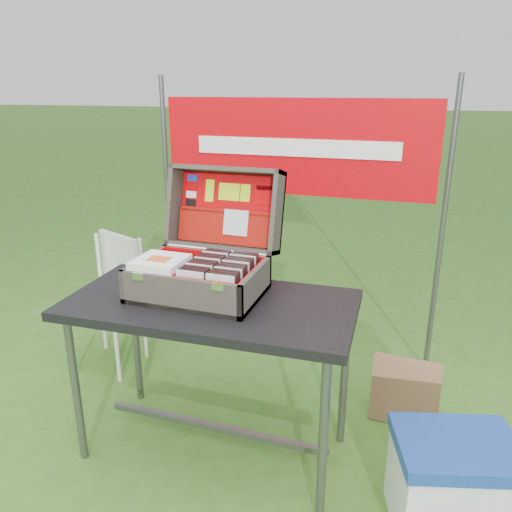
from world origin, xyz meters
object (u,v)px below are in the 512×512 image
(suitcase, at_px, (203,236))
(cooler, at_px, (452,485))
(table, at_px, (213,378))
(cardboard_box, at_px, (405,392))
(chair, at_px, (107,305))

(suitcase, height_order, cooler, suitcase)
(table, height_order, cardboard_box, table)
(chair, height_order, cardboard_box, chair)
(cooler, height_order, cardboard_box, cooler)
(suitcase, distance_m, chair, 1.12)
(cooler, xyz_separation_m, cardboard_box, (-0.20, 0.61, -0.02))
(cooler, distance_m, chair, 2.05)
(suitcase, bearing_deg, table, -54.17)
(cardboard_box, bearing_deg, chair, -177.41)
(table, xyz_separation_m, cardboard_box, (0.83, 0.50, -0.21))
(suitcase, bearing_deg, cardboard_box, 23.58)
(cooler, bearing_deg, suitcase, 153.12)
(cardboard_box, bearing_deg, cooler, -68.66)
(table, distance_m, chair, 1.04)
(chair, bearing_deg, suitcase, -3.73)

